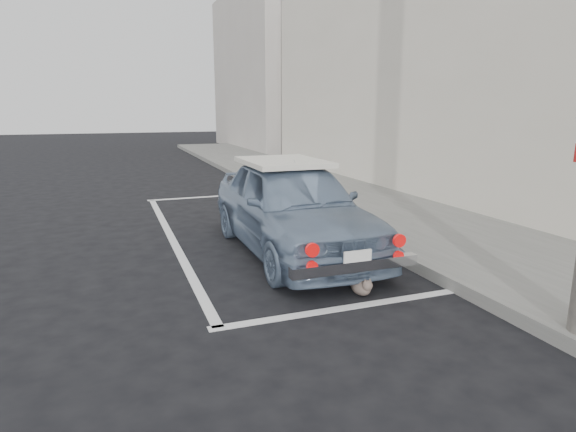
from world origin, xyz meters
The scene contains 9 objects.
ground centered at (0.00, 0.00, 0.00)m, with size 80.00×80.00×0.00m, color black.
sidewalk centered at (3.20, 2.00, 0.07)m, with size 2.80×40.00×0.15m, color #64635F.
shop_building centered at (6.33, 4.00, 3.49)m, with size 3.50×18.00×7.00m.
building_far centered at (6.35, 20.00, 4.00)m, with size 3.50×10.00×8.00m, color #AFA69E.
pline_rear centered at (0.50, -0.50, 0.00)m, with size 3.00×0.12×0.01m, color silver.
pline_front centered at (0.50, 6.50, 0.00)m, with size 3.00×0.12×0.01m, color silver.
pline_side centered at (-0.90, 3.00, 0.00)m, with size 0.12×7.00×0.01m, color silver.
retro_coupe centered at (0.68, 1.63, 0.68)m, with size 1.60×3.97×1.35m.
cat centered at (0.79, -0.23, 0.11)m, with size 0.20×0.44×0.24m.
Camera 1 is at (-1.76, -4.71, 2.05)m, focal length 30.00 mm.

